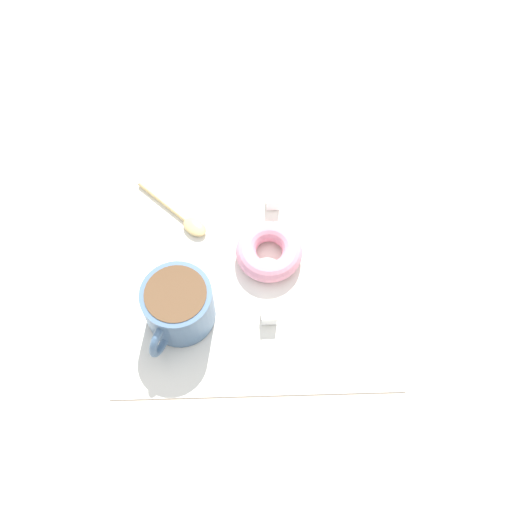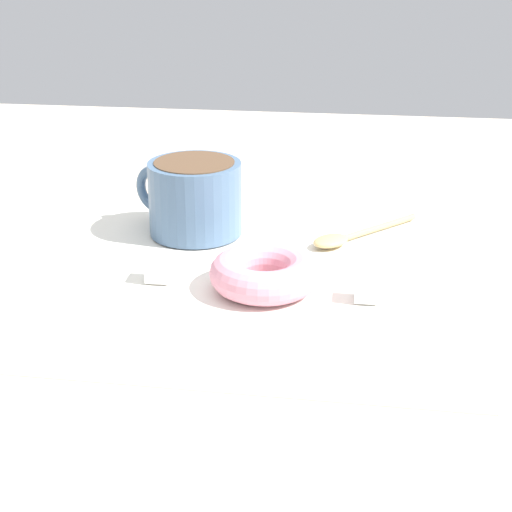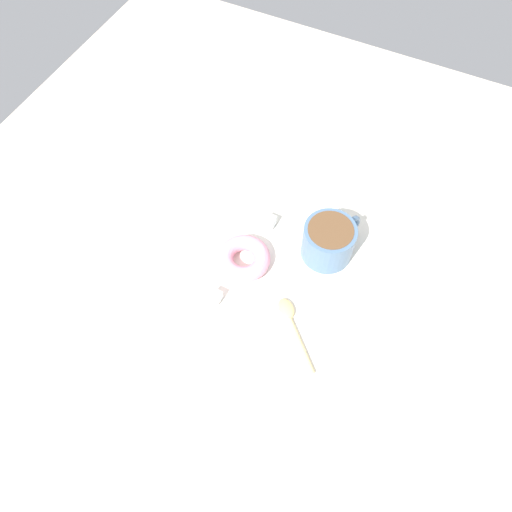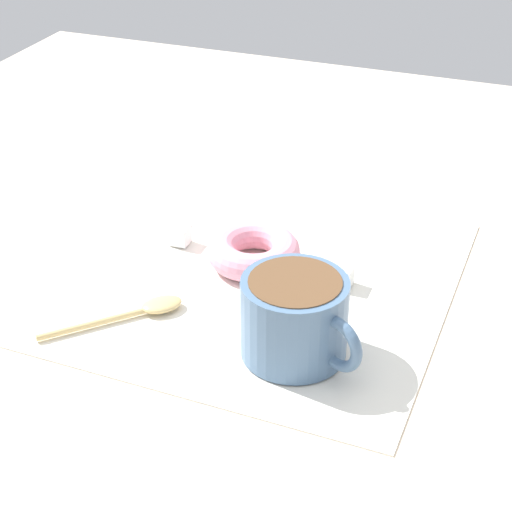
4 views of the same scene
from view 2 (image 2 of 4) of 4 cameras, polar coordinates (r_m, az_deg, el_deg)
The scene contains 7 objects.
ground_plane at distance 70.74cm, azimuth -1.48°, elevation -2.31°, with size 120.00×120.00×2.00cm, color beige.
napkin at distance 69.79cm, azimuth -0.00°, elevation -1.63°, with size 34.98×34.98×0.30cm, color white.
coffee_cup at distance 78.51cm, azimuth -4.18°, elevation 4.02°, with size 8.51×10.69×6.81cm.
donut at distance 67.48cm, azimuth 0.57°, elevation -1.13°, with size 8.75×8.75×2.69cm, color pink.
spoon at distance 77.61cm, azimuth 5.92°, elevation 1.27°, with size 10.17×9.92×0.90cm.
sugar_cube at distance 66.33cm, azimuth 7.39°, elevation -2.17°, with size 1.82×1.82×1.82cm, color white.
sugar_cube_extra at distance 69.62cm, azimuth -6.52°, elevation -0.85°, with size 1.91×1.91×1.91cm, color white.
Camera 2 is at (-63.29, -10.18, 28.91)cm, focal length 60.00 mm.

